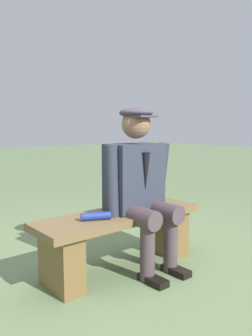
{
  "coord_description": "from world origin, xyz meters",
  "views": [
    {
      "loc": [
        1.63,
        2.01,
        1.14
      ],
      "look_at": [
        -0.06,
        0.0,
        0.81
      ],
      "focal_mm": 36.09,
      "sensor_mm": 36.0,
      "label": 1
    }
  ],
  "objects": [
    {
      "name": "ground_plane",
      "position": [
        0.0,
        0.0,
        0.0
      ],
      "size": [
        30.0,
        30.0,
        0.0
      ],
      "primitive_type": "plane",
      "color": "#657C52"
    },
    {
      "name": "rolled_magazine",
      "position": [
        0.27,
        0.05,
        0.49
      ],
      "size": [
        0.22,
        0.14,
        0.06
      ],
      "primitive_type": "cylinder",
      "rotation": [
        0.0,
        1.57,
        -0.43
      ],
      "color": "navy",
      "rests_on": "bench"
    },
    {
      "name": "seated_man",
      "position": [
        -0.14,
        0.06,
        0.7
      ],
      "size": [
        0.62,
        0.6,
        1.28
      ],
      "color": "#2E3342",
      "rests_on": "ground"
    },
    {
      "name": "bench",
      "position": [
        0.0,
        0.0,
        0.3
      ],
      "size": [
        1.4,
        0.44,
        0.46
      ],
      "color": "brown",
      "rests_on": "ground"
    }
  ]
}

